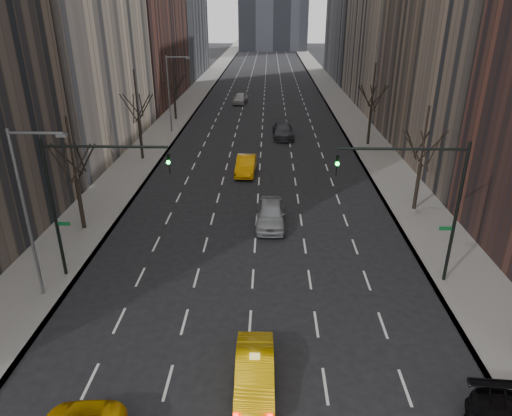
{
  "coord_description": "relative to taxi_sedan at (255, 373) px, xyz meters",
  "views": [
    {
      "loc": [
        0.8,
        -10.24,
        14.23
      ],
      "look_at": [
        0.12,
        14.1,
        3.5
      ],
      "focal_mm": 32.0,
      "sensor_mm": 36.0,
      "label": 1
    }
  ],
  "objects": [
    {
      "name": "sidewalk_left",
      "position": [
        -12.6,
        66.11,
        -0.66
      ],
      "size": [
        4.5,
        320.0,
        0.15
      ],
      "primitive_type": "cube",
      "color": "slate",
      "rests_on": "ground"
    },
    {
      "name": "sidewalk_right",
      "position": [
        11.9,
        66.11,
        -0.66
      ],
      "size": [
        4.5,
        320.0,
        0.15
      ],
      "primitive_type": "cube",
      "color": "slate",
      "rests_on": "ground"
    },
    {
      "name": "tree_lw_b",
      "position": [
        -12.35,
        14.11,
        2.99
      ],
      "size": [
        3.36,
        3.5,
        7.82
      ],
      "color": "black",
      "rests_on": "ground"
    },
    {
      "name": "tree_lw_c",
      "position": [
        -12.35,
        30.11,
        3.3
      ],
      "size": [
        3.36,
        3.5,
        8.74
      ],
      "color": "black",
      "rests_on": "ground"
    },
    {
      "name": "tree_lw_d",
      "position": [
        -12.35,
        48.11,
        2.83
      ],
      "size": [
        3.36,
        3.5,
        7.36
      ],
      "color": "black",
      "rests_on": "ground"
    },
    {
      "name": "tree_rw_b",
      "position": [
        11.65,
        18.11,
        2.99
      ],
      "size": [
        3.36,
        3.5,
        7.82
      ],
      "color": "black",
      "rests_on": "ground"
    },
    {
      "name": "tree_rw_c",
      "position": [
        11.65,
        36.11,
        3.3
      ],
      "size": [
        3.36,
        3.5,
        8.74
      ],
      "color": "black",
      "rests_on": "ground"
    },
    {
      "name": "traffic_mast_left",
      "position": [
        -9.46,
        8.11,
        4.75
      ],
      "size": [
        6.69,
        0.39,
        8.0
      ],
      "color": "black",
      "rests_on": "ground"
    },
    {
      "name": "traffic_mast_right",
      "position": [
        8.75,
        8.11,
        4.75
      ],
      "size": [
        6.69,
        0.39,
        8.0
      ],
      "color": "black",
      "rests_on": "ground"
    },
    {
      "name": "streetlight_near",
      "position": [
        -11.19,
        6.11,
        4.89
      ],
      "size": [
        2.83,
        0.22,
        9.0
      ],
      "color": "slate",
      "rests_on": "ground"
    },
    {
      "name": "streetlight_far",
      "position": [
        -11.19,
        41.11,
        4.89
      ],
      "size": [
        2.83,
        0.22,
        9.0
      ],
      "color": "slate",
      "rests_on": "ground"
    },
    {
      "name": "taxi_sedan",
      "position": [
        0.0,
        0.0,
        0.0
      ],
      "size": [
        1.64,
        4.48,
        1.47
      ],
      "primitive_type": "imported",
      "rotation": [
        0.0,
        0.0,
        0.02
      ],
      "color": "#D79F04",
      "rests_on": "ground"
    },
    {
      "name": "silver_sedan_ahead",
      "position": [
        0.66,
        15.22,
        0.13
      ],
      "size": [
        2.08,
        5.08,
        1.72
      ],
      "primitive_type": "imported",
      "rotation": [
        0.0,
        0.0,
        -0.01
      ],
      "color": "gray",
      "rests_on": "ground"
    },
    {
      "name": "far_taxi",
      "position": [
        -1.61,
        26.19,
        0.08
      ],
      "size": [
        1.9,
        4.97,
        1.62
      ],
      "primitive_type": "imported",
      "rotation": [
        0.0,
        0.0,
        -0.04
      ],
      "color": "#FFA205",
      "rests_on": "ground"
    },
    {
      "name": "far_suv_grey",
      "position": [
        2.17,
        39.27,
        0.11
      ],
      "size": [
        2.6,
        5.9,
        1.68
      ],
      "primitive_type": "imported",
      "rotation": [
        0.0,
        0.0,
        0.04
      ],
      "color": "#333339",
      "rests_on": "ground"
    },
    {
      "name": "far_car_white",
      "position": [
        -4.16,
        60.04,
        0.09
      ],
      "size": [
        2.44,
        5.02,
        1.65
      ],
      "primitive_type": "imported",
      "rotation": [
        0.0,
        0.0,
        -0.1
      ],
      "color": "#BABABA",
      "rests_on": "ground"
    }
  ]
}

